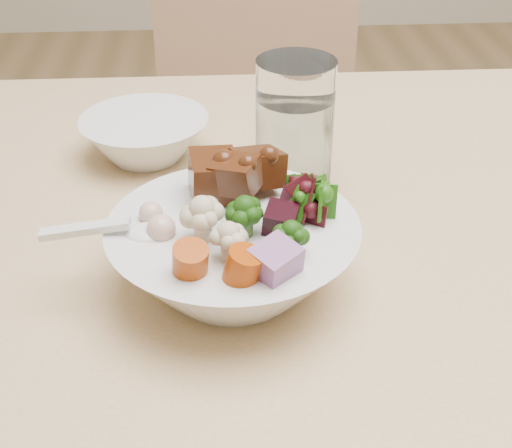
# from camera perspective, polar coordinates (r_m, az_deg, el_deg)

# --- Properties ---
(dining_table) EXTENTS (1.69, 0.96, 0.79)m
(dining_table) POSITION_cam_1_polar(r_m,az_deg,el_deg) (0.72, 16.92, -8.30)
(dining_table) COLOR #DCBB82
(dining_table) RESTS_ON ground
(chair_far) EXTENTS (0.44, 0.44, 0.83)m
(chair_far) POSITION_cam_1_polar(r_m,az_deg,el_deg) (1.40, -0.51, 2.91)
(chair_far) COLOR tan
(chair_far) RESTS_ON ground
(food_bowl) EXTENTS (0.21, 0.21, 0.11)m
(food_bowl) POSITION_cam_1_polar(r_m,az_deg,el_deg) (0.60, -1.68, -2.09)
(food_bowl) COLOR white
(food_bowl) RESTS_ON dining_table
(soup_spoon) EXTENTS (0.11, 0.03, 0.02)m
(soup_spoon) POSITION_cam_1_polar(r_m,az_deg,el_deg) (0.58, -9.93, -0.69)
(soup_spoon) COLOR white
(soup_spoon) RESTS_ON food_bowl
(water_glass) EXTENTS (0.08, 0.08, 0.14)m
(water_glass) POSITION_cam_1_polar(r_m,az_deg,el_deg) (0.73, 3.09, 7.49)
(water_glass) COLOR white
(water_glass) RESTS_ON dining_table
(side_bowl) EXTENTS (0.14, 0.14, 0.05)m
(side_bowl) POSITION_cam_1_polar(r_m,az_deg,el_deg) (0.82, -8.85, 6.83)
(side_bowl) COLOR white
(side_bowl) RESTS_ON dining_table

